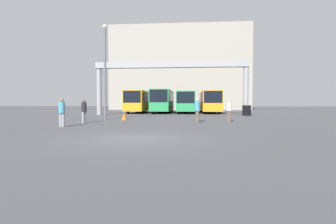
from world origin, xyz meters
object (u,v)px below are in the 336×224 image
(pedestrian_far_center, at_px, (197,110))
(bus_slot_0, at_px, (140,101))
(bus_slot_1, at_px, (163,100))
(bus_slot_2, at_px, (186,101))
(tire_stack, at_px, (247,110))
(pedestrian_mid_left, at_px, (84,111))
(traffic_cone, at_px, (124,116))
(pedestrian_near_left, at_px, (62,112))
(lamp_post, at_px, (105,68))
(pedestrian_near_center, at_px, (229,110))
(bus_slot_3, at_px, (210,101))

(pedestrian_far_center, bearing_deg, bus_slot_0, 177.28)
(bus_slot_1, distance_m, bus_slot_2, 3.47)
(bus_slot_1, distance_m, tire_stack, 13.06)
(bus_slot_0, distance_m, bus_slot_1, 3.48)
(pedestrian_mid_left, bearing_deg, bus_slot_2, 5.45)
(bus_slot_1, height_order, pedestrian_mid_left, bus_slot_1)
(pedestrian_mid_left, distance_m, traffic_cone, 4.28)
(bus_slot_0, xyz_separation_m, pedestrian_near_left, (-0.37, -23.44, -0.87))
(pedestrian_far_center, relative_size, pedestrian_mid_left, 1.07)
(traffic_cone, height_order, lamp_post, lamp_post)
(bus_slot_1, xyz_separation_m, traffic_cone, (-1.64, -16.43, -1.57))
(bus_slot_0, distance_m, pedestrian_near_center, 21.48)
(bus_slot_3, height_order, tire_stack, bus_slot_3)
(pedestrian_near_center, xyz_separation_m, pedestrian_mid_left, (-10.63, -1.75, -0.03))
(bus_slot_2, xyz_separation_m, tire_stack, (7.13, -7.70, -1.14))
(traffic_cone, bearing_deg, bus_slot_2, 72.92)
(traffic_cone, bearing_deg, bus_slot_1, 84.30)
(traffic_cone, bearing_deg, bus_slot_3, 63.64)
(bus_slot_0, height_order, pedestrian_near_left, bus_slot_0)
(bus_slot_3, height_order, pedestrian_near_left, bus_slot_3)
(bus_slot_0, distance_m, traffic_cone, 16.94)
(pedestrian_near_left, height_order, pedestrian_mid_left, pedestrian_near_left)
(bus_slot_2, bearing_deg, pedestrian_far_center, -86.69)
(pedestrian_near_left, distance_m, pedestrian_far_center, 9.37)
(bus_slot_1, xyz_separation_m, lamp_post, (-3.36, -16.21, 2.61))
(bus_slot_3, height_order, pedestrian_near_center, bus_slot_3)
(bus_slot_2, distance_m, pedestrian_far_center, 19.14)
(bus_slot_0, xyz_separation_m, traffic_cone, (1.82, -16.77, -1.50))
(tire_stack, bearing_deg, lamp_post, -148.12)
(pedestrian_far_center, bearing_deg, bus_slot_2, 157.97)
(traffic_cone, height_order, tire_stack, tire_stack)
(pedestrian_near_left, relative_size, lamp_post, 0.22)
(pedestrian_near_left, distance_m, traffic_cone, 7.04)
(pedestrian_near_center, bearing_deg, traffic_cone, 7.62)
(pedestrian_mid_left, bearing_deg, pedestrian_far_center, -56.72)
(pedestrian_near_center, bearing_deg, bus_slot_2, -58.72)
(bus_slot_1, distance_m, pedestrian_mid_left, 20.51)
(pedestrian_mid_left, bearing_deg, pedestrian_near_center, -55.92)
(pedestrian_mid_left, relative_size, tire_stack, 1.44)
(pedestrian_near_center, bearing_deg, bus_slot_1, -48.68)
(traffic_cone, xyz_separation_m, tire_stack, (12.23, 8.90, 0.28))
(pedestrian_mid_left, relative_size, traffic_cone, 2.72)
(bus_slot_0, xyz_separation_m, bus_slot_1, (3.46, -0.34, 0.07))
(bus_slot_0, distance_m, pedestrian_far_center, 20.89)
(pedestrian_far_center, distance_m, traffic_cone, 6.72)
(pedestrian_near_left, relative_size, traffic_cone, 2.80)
(pedestrian_near_center, relative_size, pedestrian_mid_left, 1.04)
(bus_slot_2, bearing_deg, bus_slot_1, -177.25)
(bus_slot_0, xyz_separation_m, pedestrian_far_center, (8.03, -19.27, -0.83))
(tire_stack, bearing_deg, pedestrian_far_center, -117.85)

